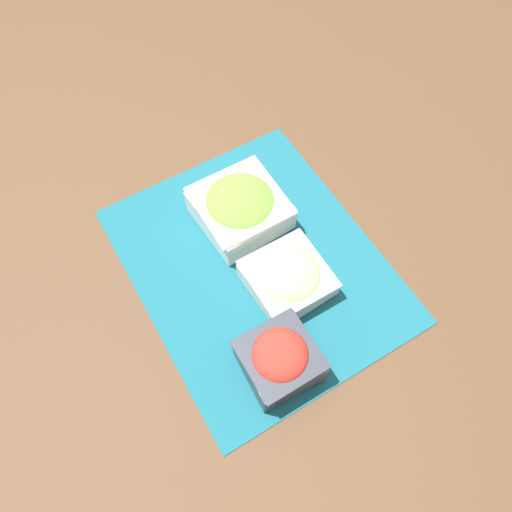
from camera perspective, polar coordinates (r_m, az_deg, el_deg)
ground_plane at (r=0.93m, az=-0.00°, el=-1.00°), size 3.00×3.00×0.00m
placemat at (r=0.93m, az=-0.00°, el=-0.94°), size 0.52×0.43×0.00m
tomato_bowl at (r=0.81m, az=2.69°, el=-11.65°), size 0.12×0.12×0.08m
lettuce_bowl at (r=0.94m, az=-1.82°, el=5.59°), size 0.16×0.16×0.08m
cucumber_bowl at (r=0.88m, az=3.67°, el=-2.40°), size 0.14×0.14×0.06m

